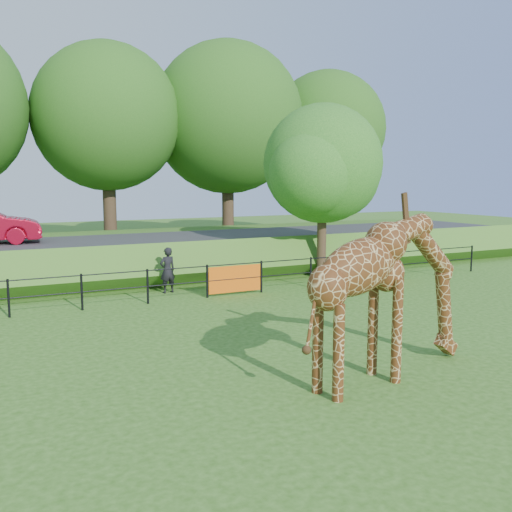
# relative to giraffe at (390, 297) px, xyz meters

# --- Properties ---
(ground) EXTENTS (90.00, 90.00, 0.00)m
(ground) POSITION_rel_giraffe_xyz_m (-2.34, 0.63, -1.60)
(ground) COLOR #2D5715
(ground) RESTS_ON ground
(giraffe) EXTENTS (4.56, 1.70, 3.20)m
(giraffe) POSITION_rel_giraffe_xyz_m (0.00, 0.00, 0.00)
(giraffe) COLOR #502910
(giraffe) RESTS_ON ground
(perimeter_fence) EXTENTS (28.07, 0.10, 1.10)m
(perimeter_fence) POSITION_rel_giraffe_xyz_m (-2.34, 8.63, -1.05)
(perimeter_fence) COLOR black
(perimeter_fence) RESTS_ON ground
(embankment) EXTENTS (40.00, 9.00, 1.30)m
(embankment) POSITION_rel_giraffe_xyz_m (-2.34, 16.13, -0.95)
(embankment) COLOR #2D5715
(embankment) RESTS_ON ground
(road) EXTENTS (40.00, 5.00, 0.12)m
(road) POSITION_rel_giraffe_xyz_m (-2.34, 14.63, -0.24)
(road) COLOR #29292B
(road) RESTS_ON embankment
(visitor) EXTENTS (0.63, 0.48, 1.57)m
(visitor) POSITION_rel_giraffe_xyz_m (-1.24, 10.02, -0.82)
(visitor) COLOR black
(visitor) RESTS_ON ground
(tree_east) EXTENTS (5.40, 4.71, 6.76)m
(tree_east) POSITION_rel_giraffe_xyz_m (5.25, 10.26, 2.68)
(tree_east) COLOR #372818
(tree_east) RESTS_ON ground
(bg_tree_line) EXTENTS (37.30, 8.80, 11.82)m
(bg_tree_line) POSITION_rel_giraffe_xyz_m (-0.45, 22.63, 5.59)
(bg_tree_line) COLOR #372818
(bg_tree_line) RESTS_ON ground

